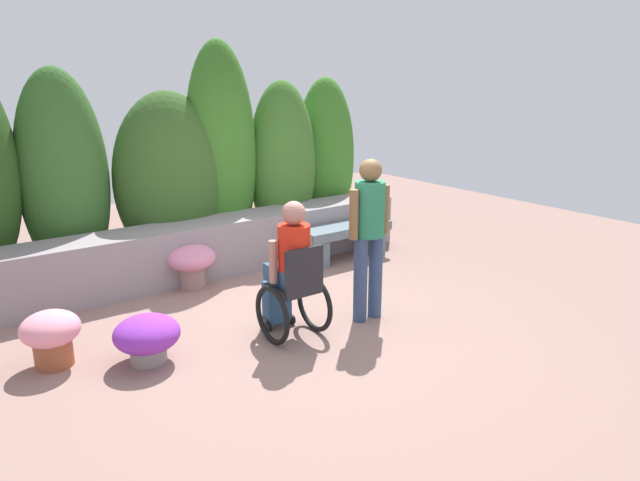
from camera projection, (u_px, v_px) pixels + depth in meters
The scene contains 9 objects.
ground_plane at pixel (304, 323), 5.84m from camera, with size 13.61×13.61×0.00m, color #8D6B62.
stone_retaining_wall at pixel (216, 246), 7.25m from camera, with size 5.41×0.59×0.68m, color gray.
hedge_backdrop at pixel (142, 169), 7.17m from camera, with size 6.19×1.17×2.86m.
stone_bench at pixel (345, 237), 7.77m from camera, with size 1.33×0.41×0.48m.
person_in_wheelchair at pixel (291, 274), 5.39m from camera, with size 0.53×0.66×1.33m.
person_standing_companion at pixel (369, 229), 5.69m from camera, with size 0.49×0.30×1.65m.
flower_pot_purple_near at pixel (191, 261), 6.74m from camera, with size 0.58×0.58×0.52m.
flower_pot_terracotta_by_wall at pixel (147, 337), 4.98m from camera, with size 0.57×0.57×0.42m.
flower_pot_red_accent at pixel (51, 335), 4.90m from camera, with size 0.49×0.49×0.49m.
Camera 1 is at (-3.06, -4.43, 2.42)m, focal length 32.37 mm.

